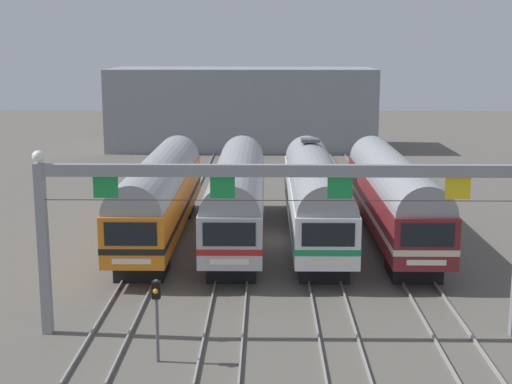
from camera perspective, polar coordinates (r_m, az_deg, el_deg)
ground_plane at (r=41.34m, az=1.53°, el=-3.73°), size 160.00×160.00×0.00m
track_bed at (r=57.91m, az=1.32°, el=0.73°), size 14.25×70.00×0.15m
commuter_train_orange at (r=41.13m, az=-7.37°, el=-0.06°), size 2.88×18.06×4.77m
commuter_train_stainless at (r=40.75m, az=-1.44°, el=-0.07°), size 2.88×18.06×4.77m
commuter_train_white at (r=40.81m, az=4.53°, el=-0.09°), size 2.88×18.06×5.05m
commuter_train_maroon at (r=41.30m, az=10.42°, el=-0.11°), size 2.88×18.06×4.77m
catenary_gantry at (r=27.01m, az=1.93°, el=-0.70°), size 17.99×0.44×6.97m
yard_signal_mast at (r=25.69m, az=-7.63°, el=-8.58°), size 0.28×0.35×2.94m
maintenance_building at (r=77.42m, az=-1.07°, el=6.44°), size 26.82×10.00×8.21m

